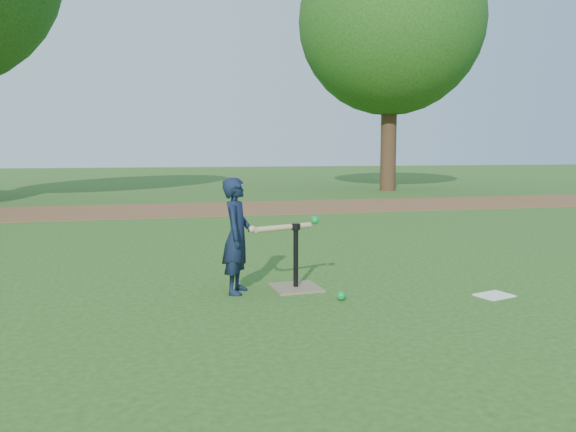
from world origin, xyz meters
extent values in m
plane|color=#285116|center=(0.00, 0.00, 0.00)|extent=(80.00, 80.00, 0.00)
cube|color=brown|center=(0.00, 7.50, 0.01)|extent=(24.00, 3.00, 0.01)
imported|color=#101A32|center=(-0.27, 0.08, 0.52)|extent=(0.37, 0.44, 1.04)
sphere|color=#0D8F33|center=(0.56, -0.40, 0.04)|extent=(0.08, 0.08, 0.08)
cube|color=white|center=(1.93, -0.59, 0.01)|extent=(0.35, 0.30, 0.01)
cube|color=#7B6B4E|center=(0.28, 0.09, 0.01)|extent=(0.46, 0.46, 0.02)
cylinder|color=black|center=(0.28, 0.09, 0.30)|extent=(0.05, 0.05, 0.55)
cylinder|color=black|center=(0.28, 0.09, 0.58)|extent=(0.08, 0.08, 0.06)
cylinder|color=tan|center=(0.16, 0.07, 0.58)|extent=(0.58, 0.27, 0.05)
sphere|color=tan|center=(-0.14, 0.03, 0.58)|extent=(0.06, 0.06, 0.06)
sphere|color=#0D8F33|center=(0.46, 0.06, 0.64)|extent=(0.08, 0.08, 0.08)
cylinder|color=#382316|center=(6.50, 12.00, 1.71)|extent=(0.50, 0.50, 3.42)
sphere|color=#285B19|center=(6.50, 12.00, 5.30)|extent=(5.80, 5.80, 5.80)
camera|label=1|loc=(-1.02, -4.86, 1.28)|focal=35.00mm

